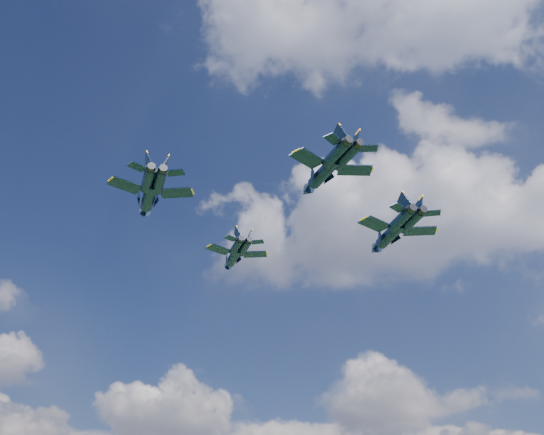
{
  "coord_description": "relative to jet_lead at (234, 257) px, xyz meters",
  "views": [
    {
      "loc": [
        29.77,
        -76.11,
        8.16
      ],
      "look_at": [
        -2.64,
        5.41,
        56.24
      ],
      "focal_mm": 45.0,
      "sensor_mm": 36.0,
      "label": 1
    }
  ],
  "objects": [
    {
      "name": "jet_left",
      "position": [
        -1.2,
        -25.77,
        -1.97
      ],
      "size": [
        12.42,
        14.22,
        3.65
      ],
      "rotation": [
        0.0,
        0.0,
        0.67
      ],
      "color": "black"
    },
    {
      "name": "jet_right",
      "position": [
        26.81,
        1.22,
        -0.27
      ],
      "size": [
        14.17,
        15.94,
        4.12
      ],
      "rotation": [
        0.0,
        0.0,
        0.68
      ],
      "color": "black"
    },
    {
      "name": "jet_slot",
      "position": [
        24.19,
        -25.68,
        -3.9
      ],
      "size": [
        12.8,
        12.71,
        3.47
      ],
      "rotation": [
        0.0,
        0.0,
        0.79
      ],
      "color": "black"
    },
    {
      "name": "jet_lead",
      "position": [
        0.0,
        0.0,
        0.0
      ],
      "size": [
        11.32,
        12.77,
        3.29
      ],
      "rotation": [
        0.0,
        0.0,
        0.68
      ],
      "color": "black"
    }
  ]
}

